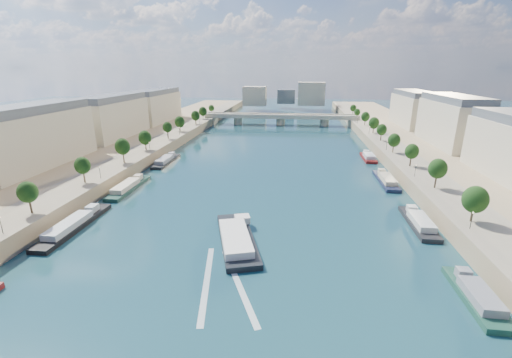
# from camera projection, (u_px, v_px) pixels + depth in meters

# --- Properties ---
(ground) EXTENTS (700.00, 700.00, 0.00)m
(ground) POSITION_uv_depth(u_px,v_px,m) (265.00, 173.00, 138.27)
(ground) COLOR #0C2635
(ground) RESTS_ON ground
(quay_left) EXTENTS (44.00, 520.00, 5.00)m
(quay_left) POSITION_uv_depth(u_px,v_px,m) (97.00, 161.00, 145.61)
(quay_left) COLOR #9E8460
(quay_left) RESTS_ON ground
(quay_right) EXTENTS (44.00, 520.00, 5.00)m
(quay_right) POSITION_uv_depth(u_px,v_px,m) (455.00, 173.00, 129.39)
(quay_right) COLOR #9E8460
(quay_right) RESTS_ON ground
(pave_left) EXTENTS (14.00, 520.00, 0.10)m
(pave_left) POSITION_uv_depth(u_px,v_px,m) (130.00, 156.00, 143.13)
(pave_left) COLOR gray
(pave_left) RESTS_ON quay_left
(pave_right) EXTENTS (14.00, 520.00, 0.10)m
(pave_right) POSITION_uv_depth(u_px,v_px,m) (414.00, 165.00, 130.29)
(pave_right) COLOR gray
(pave_right) RESTS_ON quay_right
(trees_left) EXTENTS (4.80, 268.80, 8.26)m
(trees_left) POSITION_uv_depth(u_px,v_px,m) (135.00, 143.00, 143.11)
(trees_left) COLOR #382B1E
(trees_left) RESTS_ON ground
(trees_right) EXTENTS (4.80, 268.80, 8.26)m
(trees_right) POSITION_uv_depth(u_px,v_px,m) (403.00, 146.00, 138.27)
(trees_right) COLOR #382B1E
(trees_right) RESTS_ON ground
(lamps_left) EXTENTS (0.36, 200.36, 4.28)m
(lamps_left) POSITION_uv_depth(u_px,v_px,m) (128.00, 156.00, 132.34)
(lamps_left) COLOR black
(lamps_left) RESTS_ON ground
(lamps_right) EXTENTS (0.36, 200.36, 4.28)m
(lamps_right) POSITION_uv_depth(u_px,v_px,m) (399.00, 155.00, 134.67)
(lamps_right) COLOR black
(lamps_right) RESTS_ON ground
(buildings_left) EXTENTS (16.00, 226.00, 23.20)m
(buildings_left) POSITION_uv_depth(u_px,v_px,m) (80.00, 124.00, 154.08)
(buildings_left) COLOR #C0AF94
(buildings_left) RESTS_ON ground
(buildings_right) EXTENTS (16.00, 226.00, 23.20)m
(buildings_right) POSITION_uv_depth(u_px,v_px,m) (483.00, 132.00, 134.93)
(buildings_right) COLOR #C0AF94
(buildings_right) RESTS_ON ground
(skyline) EXTENTS (79.00, 42.00, 22.00)m
(skyline) POSITION_uv_depth(u_px,v_px,m) (289.00, 95.00, 340.62)
(skyline) COLOR #C0AF94
(skyline) RESTS_ON ground
(bridge) EXTENTS (112.00, 12.00, 8.15)m
(bridge) POSITION_uv_depth(u_px,v_px,m) (281.00, 118.00, 252.19)
(bridge) COLOR #C1B79E
(bridge) RESTS_ON ground
(tour_barge) EXTENTS (15.27, 28.27, 3.74)m
(tour_barge) POSITION_uv_depth(u_px,v_px,m) (237.00, 238.00, 82.92)
(tour_barge) COLOR black
(tour_barge) RESTS_ON ground
(wake) EXTENTS (14.98, 25.83, 0.04)m
(wake) POSITION_uv_depth(u_px,v_px,m) (222.00, 283.00, 67.54)
(wake) COLOR silver
(wake) RESTS_ON ground
(moored_barges_left) EXTENTS (5.00, 153.52, 3.60)m
(moored_barges_left) POSITION_uv_depth(u_px,v_px,m) (73.00, 226.00, 89.85)
(moored_barges_left) COLOR #1B1B3C
(moored_barges_left) RESTS_ON ground
(moored_barges_right) EXTENTS (5.00, 157.31, 3.60)m
(moored_barges_right) POSITION_uv_depth(u_px,v_px,m) (419.00, 223.00, 91.72)
(moored_barges_right) COLOR black
(moored_barges_right) RESTS_ON ground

